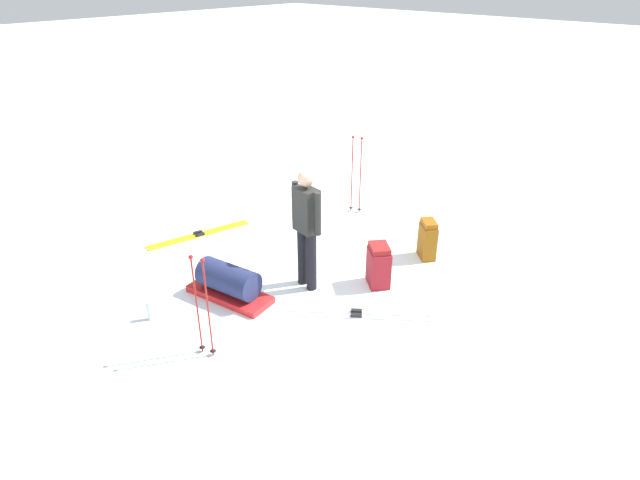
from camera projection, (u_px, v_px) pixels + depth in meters
ground_plane at (320, 284)px, 7.49m from camera, size 80.00×80.00×0.00m
skier_standing at (306, 224)px, 7.03m from camera, size 0.56×0.27×1.70m
ski_pair_near at (356, 314)px, 6.84m from camera, size 1.56×1.29×0.05m
ski_pair_far at (199, 235)px, 8.83m from camera, size 0.58×1.74×0.05m
backpack_large_dark at (379, 265)px, 7.37m from camera, size 0.46×0.45×0.61m
backpack_bright at (427, 240)px, 8.06m from camera, size 0.40×0.38×0.61m
ski_poles_planted_near at (356, 171)px, 9.31m from camera, size 0.22×0.12×1.39m
ski_poles_planted_far at (202, 302)px, 5.85m from camera, size 0.21×0.11×1.28m
gear_sled at (229, 283)px, 7.11m from camera, size 1.25×0.64×0.49m
thermos_bottle at (149, 311)px, 6.71m from camera, size 0.07×0.07×0.26m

